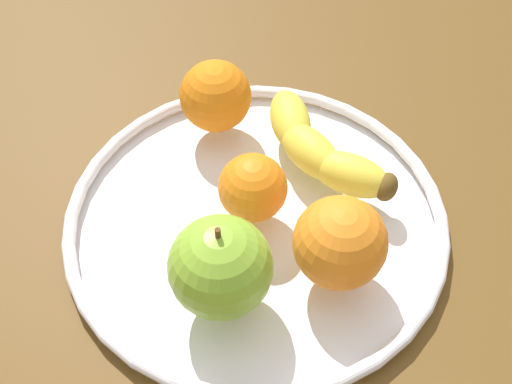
# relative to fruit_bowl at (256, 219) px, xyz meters

# --- Properties ---
(ground_plane) EXTENTS (1.46, 1.46, 0.04)m
(ground_plane) POSITION_rel_fruit_bowl_xyz_m (0.00, 0.00, -0.03)
(ground_plane) COLOR brown
(fruit_bowl) EXTENTS (0.35, 0.35, 0.02)m
(fruit_bowl) POSITION_rel_fruit_bowl_xyz_m (0.00, 0.00, 0.00)
(fruit_bowl) COLOR white
(fruit_bowl) RESTS_ON ground_plane
(banana) EXTENTS (0.17, 0.07, 0.04)m
(banana) POSITION_rel_fruit_bowl_xyz_m (-0.02, 0.08, 0.03)
(banana) COLOR yellow
(banana) RESTS_ON fruit_bowl
(apple) EXTENTS (0.08, 0.08, 0.09)m
(apple) POSITION_rel_fruit_bowl_xyz_m (0.05, -0.07, 0.05)
(apple) COLOR #85B731
(apple) RESTS_ON fruit_bowl
(orange_back_right) EXTENTS (0.06, 0.06, 0.06)m
(orange_back_right) POSITION_rel_fruit_bowl_xyz_m (-0.01, 0.00, 0.04)
(orange_back_right) COLOR orange
(orange_back_right) RESTS_ON fruit_bowl
(orange_front_right) EXTENTS (0.08, 0.08, 0.08)m
(orange_front_right) POSITION_rel_fruit_bowl_xyz_m (0.09, 0.02, 0.05)
(orange_front_right) COLOR orange
(orange_front_right) RESTS_ON fruit_bowl
(orange_center) EXTENTS (0.07, 0.07, 0.07)m
(orange_center) POSITION_rel_fruit_bowl_xyz_m (-0.12, 0.03, 0.04)
(orange_center) COLOR orange
(orange_center) RESTS_ON fruit_bowl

